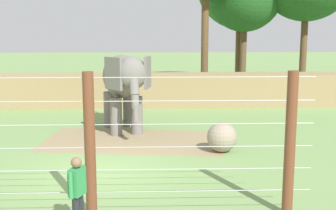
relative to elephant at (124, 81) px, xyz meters
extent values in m
plane|color=#759956|center=(-0.32, -4.95, -2.08)|extent=(120.00, 120.00, 0.00)
cube|color=#937F5B|center=(0.41, -1.43, -2.08)|extent=(6.98, 4.44, 0.01)
cube|color=#997F56|center=(-0.32, 5.96, -1.23)|extent=(36.00, 1.80, 1.71)
cylinder|color=slate|center=(0.51, -0.32, -1.33)|extent=(0.47, 0.47, 1.50)
cylinder|color=slate|center=(-0.28, -0.53, -1.33)|extent=(0.47, 0.47, 1.50)
cylinder|color=slate|center=(0.11, 1.16, -1.33)|extent=(0.47, 0.47, 1.50)
cylinder|color=slate|center=(-0.68, 0.95, -1.33)|extent=(0.47, 0.47, 1.50)
ellipsoid|color=slate|center=(-0.09, 0.32, 0.14)|extent=(2.17, 3.08, 1.71)
ellipsoid|color=slate|center=(0.37, -1.37, 0.44)|extent=(1.41, 1.33, 1.24)
cube|color=slate|center=(0.96, -1.10, 0.44)|extent=(0.27, 0.97, 1.18)
cube|color=slate|center=(-0.28, -1.43, 0.44)|extent=(0.70, 0.81, 1.18)
cylinder|color=slate|center=(0.49, -1.81, 0.00)|extent=(0.47, 0.59, 0.67)
cylinder|color=slate|center=(0.52, -1.94, -0.47)|extent=(0.37, 0.44, 0.63)
cylinder|color=slate|center=(0.54, -2.02, -0.91)|extent=(0.27, 0.27, 0.59)
cylinder|color=slate|center=(-0.49, 1.82, 0.04)|extent=(0.19, 0.34, 0.86)
sphere|color=gray|center=(3.49, -3.02, -1.57)|extent=(1.02, 1.02, 1.02)
cylinder|color=brown|center=(-0.23, -8.22, -0.44)|extent=(0.24, 0.24, 3.28)
cylinder|color=brown|center=(4.18, -8.22, -0.44)|extent=(0.24, 0.24, 3.28)
cylinder|color=#B7B7BC|center=(-0.32, -8.22, -1.49)|extent=(10.00, 0.02, 0.02)
cylinder|color=#B7B7BC|center=(-0.32, -8.22, -0.98)|extent=(10.00, 0.02, 0.02)
cylinder|color=#B7B7BC|center=(-0.32, -8.22, -0.47)|extent=(10.00, 0.02, 0.02)
cylinder|color=#B7B7BC|center=(-0.32, -8.22, 0.04)|extent=(10.00, 0.02, 0.02)
cylinder|color=#B7B7BC|center=(-0.32, -8.22, 0.56)|extent=(10.00, 0.02, 0.02)
cylinder|color=#B7B7BC|center=(-0.32, -8.22, 1.07)|extent=(10.00, 0.02, 0.02)
cube|color=#338C4C|center=(-0.38, -9.10, -0.92)|extent=(0.33, 0.41, 0.56)
sphere|color=#846047|center=(-0.38, -9.10, -0.52)|extent=(0.22, 0.22, 0.22)
cylinder|color=#338C4C|center=(-0.47, -9.33, -0.92)|extent=(0.12, 0.12, 0.54)
cylinder|color=#338C4C|center=(-0.29, -8.88, -0.92)|extent=(0.12, 0.12, 0.54)
cube|color=black|center=(-0.36, -8.83, -1.14)|extent=(0.04, 0.07, 0.14)
cylinder|color=brown|center=(11.00, 11.37, 0.48)|extent=(0.44, 0.44, 5.13)
cylinder|color=brown|center=(4.35, 9.78, 1.07)|extent=(0.44, 0.44, 6.31)
cylinder|color=brown|center=(7.20, 12.16, 0.08)|extent=(0.44, 0.44, 4.33)
cylinder|color=brown|center=(7.07, 13.05, 0.21)|extent=(0.44, 0.44, 4.60)
camera|label=1|loc=(1.15, -17.76, 2.16)|focal=48.06mm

